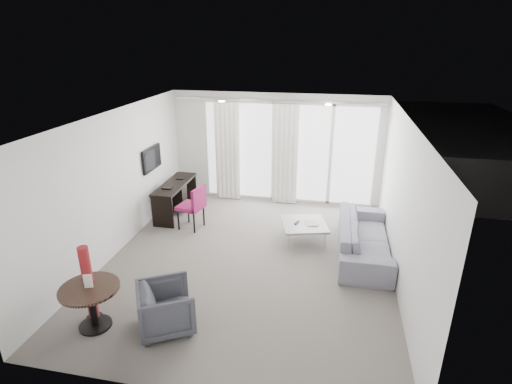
% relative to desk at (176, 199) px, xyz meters
% --- Properties ---
extents(floor, '(5.00, 6.00, 0.00)m').
position_rel_desk_xyz_m(floor, '(2.08, -1.67, -0.37)').
color(floor, '#68615B').
rests_on(floor, ground).
extents(ceiling, '(5.00, 6.00, 0.00)m').
position_rel_desk_xyz_m(ceiling, '(2.08, -1.67, 2.23)').
color(ceiling, white).
rests_on(ceiling, ground).
extents(wall_left, '(0.00, 6.00, 2.60)m').
position_rel_desk_xyz_m(wall_left, '(-0.42, -1.67, 0.93)').
color(wall_left, silver).
rests_on(wall_left, ground).
extents(wall_right, '(0.00, 6.00, 2.60)m').
position_rel_desk_xyz_m(wall_right, '(4.58, -1.67, 0.93)').
color(wall_right, silver).
rests_on(wall_right, ground).
extents(wall_front, '(5.00, 0.00, 2.60)m').
position_rel_desk_xyz_m(wall_front, '(2.08, -4.67, 0.93)').
color(wall_front, silver).
rests_on(wall_front, ground).
extents(window_panel, '(4.00, 0.02, 2.38)m').
position_rel_desk_xyz_m(window_panel, '(2.38, 1.32, 0.83)').
color(window_panel, white).
rests_on(window_panel, ground).
extents(window_frame, '(4.10, 0.06, 2.44)m').
position_rel_desk_xyz_m(window_frame, '(2.38, 1.30, 0.83)').
color(window_frame, white).
rests_on(window_frame, ground).
extents(curtain_left, '(0.60, 0.20, 2.38)m').
position_rel_desk_xyz_m(curtain_left, '(0.93, 1.15, 0.83)').
color(curtain_left, silver).
rests_on(curtain_left, ground).
extents(curtain_right, '(0.60, 0.20, 2.38)m').
position_rel_desk_xyz_m(curtain_right, '(2.33, 1.15, 0.83)').
color(curtain_right, silver).
rests_on(curtain_right, ground).
extents(curtain_track, '(4.80, 0.04, 0.04)m').
position_rel_desk_xyz_m(curtain_track, '(2.08, 1.15, 2.08)').
color(curtain_track, '#B2B2B7').
rests_on(curtain_track, ceiling).
extents(downlight_a, '(0.12, 0.12, 0.02)m').
position_rel_desk_xyz_m(downlight_a, '(1.18, -0.07, 2.22)').
color(downlight_a, '#FFE0B2').
rests_on(downlight_a, ceiling).
extents(downlight_b, '(0.12, 0.12, 0.02)m').
position_rel_desk_xyz_m(downlight_b, '(3.28, -0.07, 2.22)').
color(downlight_b, '#FFE0B2').
rests_on(downlight_b, ceiling).
extents(desk, '(0.49, 1.57, 0.73)m').
position_rel_desk_xyz_m(desk, '(0.00, 0.00, 0.00)').
color(desk, black).
rests_on(desk, floor).
extents(tv, '(0.05, 0.80, 0.50)m').
position_rel_desk_xyz_m(tv, '(-0.38, -0.22, 0.98)').
color(tv, black).
rests_on(tv, wall_left).
extents(desk_chair, '(0.60, 0.58, 0.94)m').
position_rel_desk_xyz_m(desk_chair, '(0.59, -0.62, 0.10)').
color(desk_chair, maroon).
rests_on(desk_chair, floor).
extents(round_table, '(0.94, 0.94, 0.64)m').
position_rel_desk_xyz_m(round_table, '(0.33, -3.83, -0.05)').
color(round_table, black).
rests_on(round_table, floor).
extents(menu_card, '(0.11, 0.05, 0.20)m').
position_rel_desk_xyz_m(menu_card, '(0.33, -3.82, 0.35)').
color(menu_card, white).
rests_on(menu_card, round_table).
extents(red_lamp, '(0.25, 0.25, 1.16)m').
position_rel_desk_xyz_m(red_lamp, '(0.21, -3.67, 0.21)').
color(red_lamp, maroon).
rests_on(red_lamp, floor).
extents(tub_armchair, '(1.00, 0.99, 0.67)m').
position_rel_desk_xyz_m(tub_armchair, '(1.34, -3.65, -0.03)').
color(tub_armchair, '#3B3C45').
rests_on(tub_armchair, floor).
extents(coffee_table, '(1.04, 1.04, 0.38)m').
position_rel_desk_xyz_m(coffee_table, '(2.97, -0.73, -0.18)').
color(coffee_table, gray).
rests_on(coffee_table, floor).
extents(remote, '(0.10, 0.18, 0.02)m').
position_rel_desk_xyz_m(remote, '(2.83, -0.75, -0.01)').
color(remote, black).
rests_on(remote, coffee_table).
extents(magazine, '(0.29, 0.33, 0.02)m').
position_rel_desk_xyz_m(magazine, '(3.12, -0.71, -0.01)').
color(magazine, gray).
rests_on(magazine, coffee_table).
extents(sofa, '(0.90, 2.30, 0.67)m').
position_rel_desk_xyz_m(sofa, '(4.11, -1.02, -0.03)').
color(sofa, slate).
rests_on(sofa, floor).
extents(terrace_slab, '(5.60, 3.00, 0.12)m').
position_rel_desk_xyz_m(terrace_slab, '(2.38, 2.83, -0.43)').
color(terrace_slab, '#4D4D50').
rests_on(terrace_slab, ground).
extents(rattan_chair_a, '(0.81, 0.81, 0.91)m').
position_rel_desk_xyz_m(rattan_chair_a, '(3.06, 3.13, 0.09)').
color(rattan_chair_a, brown).
rests_on(rattan_chair_a, terrace_slab).
extents(rattan_chair_b, '(0.65, 0.65, 0.75)m').
position_rel_desk_xyz_m(rattan_chair_b, '(4.22, 3.15, 0.01)').
color(rattan_chair_b, brown).
rests_on(rattan_chair_b, terrace_slab).
extents(rattan_table, '(0.64, 0.64, 0.49)m').
position_rel_desk_xyz_m(rattan_table, '(3.84, 1.90, -0.12)').
color(rattan_table, brown).
rests_on(rattan_table, terrace_slab).
extents(balustrade, '(5.50, 0.06, 1.05)m').
position_rel_desk_xyz_m(balustrade, '(2.38, 4.28, 0.13)').
color(balustrade, '#B2B2B7').
rests_on(balustrade, terrace_slab).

